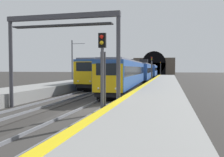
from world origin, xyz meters
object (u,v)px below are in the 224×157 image
railway_signal_far (161,68)px  catenary_mast_near (72,62)px  train_main_approaching (144,72)px  railway_signal_near (102,71)px  railway_signal_mid (152,68)px  train_adjacent_platform (121,71)px  overhead_signal_gantry (61,38)px

railway_signal_far → catenary_mast_near: bearing=-14.9°
train_main_approaching → railway_signal_near: train_main_approaching is taller
railway_signal_mid → railway_signal_near: bearing=0.0°
railway_signal_near → railway_signal_far: 75.59m
railway_signal_near → catenary_mast_near: size_ratio=0.62×
train_main_approaching → train_adjacent_platform: 4.68m
train_main_approaching → catenary_mast_near: 15.48m
train_adjacent_platform → catenary_mast_near: size_ratio=5.41×
railway_signal_mid → overhead_signal_gantry: bearing=-7.7°
train_main_approaching → railway_signal_far: (37.96, -1.90, 0.94)m
overhead_signal_gantry → railway_signal_mid: bearing=-7.7°
overhead_signal_gantry → catenary_mast_near: catenary_mast_near is taller
train_main_approaching → railway_signal_far: 38.02m
train_main_approaching → train_adjacent_platform: train_adjacent_platform is taller
railway_signal_mid → overhead_signal_gantry: size_ratio=0.60×
train_adjacent_platform → railway_signal_far: (39.77, -6.21, 0.72)m
train_adjacent_platform → railway_signal_near: 36.36m
train_adjacent_platform → railway_signal_near: train_adjacent_platform is taller
train_main_approaching → railway_signal_near: size_ratio=12.93×
railway_signal_far → catenary_mast_near: catenary_mast_near is taller
train_main_approaching → overhead_signal_gantry: 34.06m
overhead_signal_gantry → catenary_mast_near: size_ratio=1.10×
railway_signal_mid → overhead_signal_gantry: (-30.06, 4.06, 2.09)m
train_main_approaching → overhead_signal_gantry: bearing=-5.1°
catenary_mast_near → railway_signal_far: bearing=-14.9°
train_main_approaching → catenary_mast_near: catenary_mast_near is taller
railway_signal_mid → catenary_mast_near: 14.71m
overhead_signal_gantry → catenary_mast_near: (23.18, 8.90, -1.11)m
railway_signal_far → catenary_mast_near: (-48.64, 12.96, 0.84)m
railway_signal_far → overhead_signal_gantry: overhead_signal_gantry is taller
catenary_mast_near → railway_signal_near: bearing=-154.3°
railway_signal_near → railway_signal_far: bearing=-180.0°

